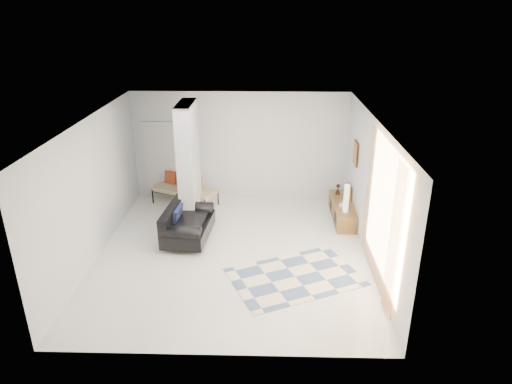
{
  "coord_description": "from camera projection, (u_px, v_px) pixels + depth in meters",
  "views": [
    {
      "loc": [
        0.71,
        -8.28,
        4.82
      ],
      "look_at": [
        0.47,
        0.6,
        1.12
      ],
      "focal_mm": 32.0,
      "sensor_mm": 36.0,
      "label": 1
    }
  ],
  "objects": [
    {
      "name": "vase",
      "position": [
        343.0,
        205.0,
        10.54
      ],
      "size": [
        0.22,
        0.22,
        0.2
      ],
      "primitive_type": "imported",
      "rotation": [
        0.0,
        0.0,
        0.13
      ],
      "color": "silver",
      "rests_on": "media_console"
    },
    {
      "name": "floor",
      "position": [
        233.0,
        252.0,
        9.51
      ],
      "size": [
        6.0,
        6.0,
        0.0
      ],
      "primitive_type": "plane",
      "color": "silver",
      "rests_on": "ground"
    },
    {
      "name": "ceiling",
      "position": [
        230.0,
        121.0,
        8.44
      ],
      "size": [
        6.0,
        6.0,
        0.0
      ],
      "primitive_type": "plane",
      "rotation": [
        3.14,
        0.0,
        0.0
      ],
      "color": "white",
      "rests_on": "wall_back"
    },
    {
      "name": "wall_left",
      "position": [
        93.0,
        189.0,
        9.04
      ],
      "size": [
        0.0,
        6.0,
        6.0
      ],
      "primitive_type": "plane",
      "rotation": [
        1.57,
        0.0,
        1.57
      ],
      "color": "silver",
      "rests_on": "ground"
    },
    {
      "name": "curtain",
      "position": [
        381.0,
        215.0,
        7.83
      ],
      "size": [
        0.0,
        2.55,
        2.55
      ],
      "primitive_type": "plane",
      "rotation": [
        1.57,
        0.0,
        1.57
      ],
      "color": "orange",
      "rests_on": "wall_right"
    },
    {
      "name": "wall_right",
      "position": [
        371.0,
        192.0,
        8.91
      ],
      "size": [
        0.0,
        6.0,
        6.0
      ],
      "primitive_type": "plane",
      "rotation": [
        1.57,
        0.0,
        -1.57
      ],
      "color": "silver",
      "rests_on": "ground"
    },
    {
      "name": "partition_column",
      "position": [
        189.0,
        164.0,
        10.48
      ],
      "size": [
        0.35,
        1.2,
        2.8
      ],
      "primitive_type": "cube",
      "color": "#B1B6B9",
      "rests_on": "floor"
    },
    {
      "name": "media_console",
      "position": [
        342.0,
        211.0,
        10.94
      ],
      "size": [
        0.45,
        1.7,
        0.8
      ],
      "color": "brown",
      "rests_on": "floor"
    },
    {
      "name": "loveseat",
      "position": [
        186.0,
        224.0,
        9.93
      ],
      "size": [
        1.02,
        1.59,
        0.76
      ],
      "rotation": [
        0.0,
        0.0,
        -0.09
      ],
      "color": "silver",
      "rests_on": "floor"
    },
    {
      "name": "hallway_door",
      "position": [
        160.0,
        160.0,
        11.91
      ],
      "size": [
        0.85,
        0.06,
        2.04
      ],
      "primitive_type": "cube",
      "color": "silver",
      "rests_on": "floor"
    },
    {
      "name": "wall_front",
      "position": [
        214.0,
        274.0,
        6.21
      ],
      "size": [
        6.0,
        0.0,
        6.0
      ],
      "primitive_type": "plane",
      "rotation": [
        -1.57,
        0.0,
        0.0
      ],
      "color": "silver",
      "rests_on": "ground"
    },
    {
      "name": "cylinder_lamp",
      "position": [
        346.0,
        198.0,
        10.29
      ],
      "size": [
        0.12,
        0.12,
        0.66
      ],
      "primitive_type": "cylinder",
      "color": "silver",
      "rests_on": "media_console"
    },
    {
      "name": "area_rug",
      "position": [
        295.0,
        277.0,
        8.65
      ],
      "size": [
        2.79,
        2.4,
        0.01
      ],
      "primitive_type": "cube",
      "rotation": [
        0.0,
        0.0,
        0.43
      ],
      "color": "beige",
      "rests_on": "floor"
    },
    {
      "name": "wall_back",
      "position": [
        240.0,
        146.0,
        11.75
      ],
      "size": [
        6.0,
        0.0,
        6.0
      ],
      "primitive_type": "plane",
      "rotation": [
        1.57,
        0.0,
        0.0
      ],
      "color": "silver",
      "rests_on": "ground"
    },
    {
      "name": "daybed",
      "position": [
        185.0,
        188.0,
        11.68
      ],
      "size": [
        1.74,
        1.27,
        0.77
      ],
      "rotation": [
        0.0,
        0.0,
        -0.42
      ],
      "color": "black",
      "rests_on": "floor"
    },
    {
      "name": "bronze_figurine",
      "position": [
        338.0,
        189.0,
        11.33
      ],
      "size": [
        0.15,
        0.15,
        0.27
      ],
      "primitive_type": null,
      "rotation": [
        0.0,
        0.0,
        -0.17
      ],
      "color": "black",
      "rests_on": "media_console"
    },
    {
      "name": "wall_art",
      "position": [
        356.0,
        153.0,
        10.38
      ],
      "size": [
        0.04,
        0.45,
        0.55
      ],
      "primitive_type": "cube",
      "color": "#381F0F",
      "rests_on": "wall_right"
    }
  ]
}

